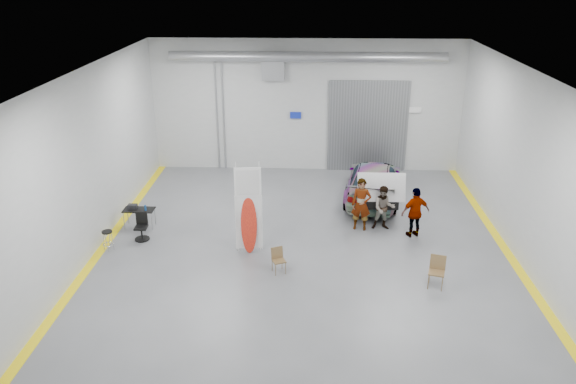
{
  "coord_description": "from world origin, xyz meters",
  "views": [
    {
      "loc": [
        0.14,
        -16.99,
        9.01
      ],
      "look_at": [
        -0.58,
        1.37,
        1.5
      ],
      "focal_mm": 35.0,
      "sensor_mm": 36.0,
      "label": 1
    }
  ],
  "objects_px": {
    "person_b": "(384,208)",
    "work_table": "(137,209)",
    "shop_stool": "(108,241)",
    "person_c": "(415,212)",
    "person_a": "(361,204)",
    "surfboard_display": "(248,217)",
    "sedan_car": "(373,181)",
    "office_chair": "(142,228)",
    "folding_chair_far": "(436,278)",
    "folding_chair_near": "(279,265)"
  },
  "relations": [
    {
      "from": "person_a",
      "to": "folding_chair_near",
      "type": "xyz_separation_m",
      "value": [
        -2.8,
        -3.23,
        -0.72
      ]
    },
    {
      "from": "folding_chair_far",
      "to": "shop_stool",
      "type": "height_order",
      "value": "folding_chair_far"
    },
    {
      "from": "person_b",
      "to": "person_c",
      "type": "height_order",
      "value": "person_c"
    },
    {
      "from": "sedan_car",
      "to": "shop_stool",
      "type": "distance_m",
      "value": 10.58
    },
    {
      "from": "person_a",
      "to": "work_table",
      "type": "bearing_deg",
      "value": -170.01
    },
    {
      "from": "work_table",
      "to": "folding_chair_far",
      "type": "bearing_deg",
      "value": -20.43
    },
    {
      "from": "folding_chair_near",
      "to": "work_table",
      "type": "relative_size",
      "value": 0.72
    },
    {
      "from": "shop_stool",
      "to": "work_table",
      "type": "bearing_deg",
      "value": 75.47
    },
    {
      "from": "person_a",
      "to": "shop_stool",
      "type": "xyz_separation_m",
      "value": [
        -8.62,
        -2.0,
        -0.62
      ]
    },
    {
      "from": "person_c",
      "to": "shop_stool",
      "type": "height_order",
      "value": "person_c"
    },
    {
      "from": "person_c",
      "to": "work_table",
      "type": "xyz_separation_m",
      "value": [
        -9.99,
        0.36,
        -0.22
      ]
    },
    {
      "from": "person_a",
      "to": "surfboard_display",
      "type": "relative_size",
      "value": 0.61
    },
    {
      "from": "sedan_car",
      "to": "person_c",
      "type": "relative_size",
      "value": 2.82
    },
    {
      "from": "office_chair",
      "to": "sedan_car",
      "type": "bearing_deg",
      "value": 23.54
    },
    {
      "from": "person_c",
      "to": "office_chair",
      "type": "xyz_separation_m",
      "value": [
        -9.57,
        -0.63,
        -0.49
      ]
    },
    {
      "from": "person_c",
      "to": "shop_stool",
      "type": "bearing_deg",
      "value": -11.66
    },
    {
      "from": "person_b",
      "to": "folding_chair_near",
      "type": "relative_size",
      "value": 2.05
    },
    {
      "from": "person_c",
      "to": "office_chair",
      "type": "relative_size",
      "value": 1.9
    },
    {
      "from": "folding_chair_near",
      "to": "work_table",
      "type": "height_order",
      "value": "work_table"
    },
    {
      "from": "sedan_car",
      "to": "office_chair",
      "type": "relative_size",
      "value": 5.34
    },
    {
      "from": "person_b",
      "to": "folding_chair_near",
      "type": "xyz_separation_m",
      "value": [
        -3.62,
        -3.26,
        -0.58
      ]
    },
    {
      "from": "sedan_car",
      "to": "shop_stool",
      "type": "xyz_separation_m",
      "value": [
        -9.36,
        -4.93,
        -0.39
      ]
    },
    {
      "from": "sedan_car",
      "to": "folding_chair_far",
      "type": "xyz_separation_m",
      "value": [
        1.2,
        -6.82,
        -0.45
      ]
    },
    {
      "from": "person_b",
      "to": "work_table",
      "type": "relative_size",
      "value": 1.48
    },
    {
      "from": "surfboard_display",
      "to": "sedan_car",
      "type": "bearing_deg",
      "value": 40.44
    },
    {
      "from": "person_c",
      "to": "surfboard_display",
      "type": "relative_size",
      "value": 0.58
    },
    {
      "from": "person_a",
      "to": "surfboard_display",
      "type": "xyz_separation_m",
      "value": [
        -3.88,
        -1.9,
        0.32
      ]
    },
    {
      "from": "person_b",
      "to": "work_table",
      "type": "height_order",
      "value": "person_b"
    },
    {
      "from": "work_table",
      "to": "person_b",
      "type": "bearing_deg",
      "value": 1.14
    },
    {
      "from": "person_b",
      "to": "office_chair",
      "type": "xyz_separation_m",
      "value": [
        -8.54,
        -1.17,
        -0.4
      ]
    },
    {
      "from": "shop_stool",
      "to": "person_a",
      "type": "bearing_deg",
      "value": 13.06
    },
    {
      "from": "person_c",
      "to": "folding_chair_near",
      "type": "xyz_separation_m",
      "value": [
        -4.65,
        -2.73,
        -0.67
      ]
    },
    {
      "from": "person_c",
      "to": "folding_chair_near",
      "type": "bearing_deg",
      "value": 10.57
    },
    {
      "from": "office_chair",
      "to": "work_table",
      "type": "bearing_deg",
      "value": 111.05
    },
    {
      "from": "work_table",
      "to": "surfboard_display",
      "type": "bearing_deg",
      "value": -22.45
    },
    {
      "from": "sedan_car",
      "to": "surfboard_display",
      "type": "height_order",
      "value": "surfboard_display"
    },
    {
      "from": "sedan_car",
      "to": "shop_stool",
      "type": "relative_size",
      "value": 7.23
    },
    {
      "from": "surfboard_display",
      "to": "folding_chair_far",
      "type": "relative_size",
      "value": 3.28
    },
    {
      "from": "shop_stool",
      "to": "office_chair",
      "type": "bearing_deg",
      "value": 44.0
    },
    {
      "from": "person_b",
      "to": "person_c",
      "type": "relative_size",
      "value": 0.9
    },
    {
      "from": "sedan_car",
      "to": "folding_chair_far",
      "type": "distance_m",
      "value": 6.94
    },
    {
      "from": "folding_chair_near",
      "to": "folding_chair_far",
      "type": "bearing_deg",
      "value": -30.8
    },
    {
      "from": "surfboard_display",
      "to": "office_chair",
      "type": "bearing_deg",
      "value": 162.79
    },
    {
      "from": "person_b",
      "to": "folding_chair_far",
      "type": "height_order",
      "value": "person_b"
    },
    {
      "from": "folding_chair_far",
      "to": "person_a",
      "type": "bearing_deg",
      "value": 132.57
    },
    {
      "from": "shop_stool",
      "to": "work_table",
      "type": "distance_m",
      "value": 1.95
    },
    {
      "from": "person_c",
      "to": "work_table",
      "type": "bearing_deg",
      "value": -21.87
    },
    {
      "from": "sedan_car",
      "to": "work_table",
      "type": "xyz_separation_m",
      "value": [
        -8.87,
        -3.07,
        -0.05
      ]
    },
    {
      "from": "person_a",
      "to": "person_c",
      "type": "relative_size",
      "value": 1.06
    },
    {
      "from": "shop_stool",
      "to": "work_table",
      "type": "height_order",
      "value": "work_table"
    }
  ]
}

